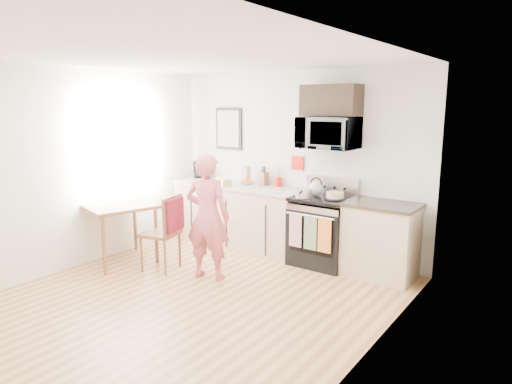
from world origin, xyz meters
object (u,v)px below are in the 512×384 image
Objects in this scene: microwave at (329,133)px; chair at (169,223)px; person at (207,217)px; dining_table at (119,211)px; range at (322,233)px; cake at (335,196)px.

microwave is 0.77× the size of chair.
microwave reaches higher than chair.
person is at bearing -3.12° from chair.
person is 1.67× the size of dining_table.
cake is (0.18, -0.02, 0.53)m from range.
range is at bearing 172.42° from cake.
person is 0.59m from chair.
dining_table is 0.95× the size of chair.
microwave is 0.49× the size of person.
dining_table is at bearing -5.62° from person.
range is at bearing -142.14° from person.
chair is (-0.56, -0.11, -0.14)m from person.
microwave reaches higher than dining_table.
cake is at bearing 31.16° from dining_table.
microwave is at bearing 144.88° from cake.
range is 1.17× the size of chair.
cake is at bearing -35.12° from microwave.
person reaches higher than chair.
microwave reaches higher than range.
range is 0.74× the size of person.
cake is (1.10, 1.24, 0.19)m from person.
person is 1.58× the size of chair.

